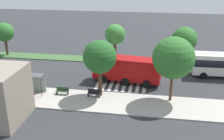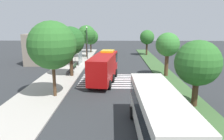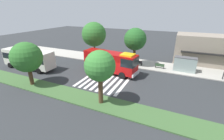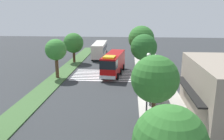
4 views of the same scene
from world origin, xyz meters
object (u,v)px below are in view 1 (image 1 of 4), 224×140
median_tree_far_west (184,40)px  bus_stop_shelter (31,79)px  bench_near_shelter (62,91)px  sidewalk_tree_west (100,57)px  median_tree_center (4,32)px  bench_west_of_shelter (94,93)px  sidewalk_tree_far_west (174,58)px  fire_truck (124,68)px  median_tree_west (115,35)px

median_tree_far_west → bus_stop_shelter: bearing=35.6°
bus_stop_shelter → median_tree_far_west: 24.20m
bench_near_shelter → sidewalk_tree_west: size_ratio=0.23×
bench_near_shelter → median_tree_center: bearing=-42.9°
bus_stop_shelter → bench_west_of_shelter: size_ratio=2.19×
bench_near_shelter → sidewalk_tree_far_west: size_ratio=0.21×
median_tree_center → bench_west_of_shelter: bearing=143.8°
bus_stop_shelter → sidewalk_tree_far_west: (-17.18, -0.52, 3.51)m
bench_west_of_shelter → sidewalk_tree_west: (-0.66, -0.51, 4.47)m
sidewalk_tree_west → median_tree_far_west: sidewalk_tree_west is taller
sidewalk_tree_west → median_tree_far_west: 17.38m
fire_truck → bus_stop_shelter: size_ratio=2.76×
bus_stop_shelter → bench_near_shelter: size_ratio=2.19×
bus_stop_shelter → sidewalk_tree_west: bearing=-176.6°
fire_truck → bench_near_shelter: bearing=43.9°
sidewalk_tree_far_west → median_tree_far_west: sidewalk_tree_far_west is taller
median_tree_center → bench_near_shelter: bearing=137.1°
sidewalk_tree_far_west → sidewalk_tree_west: 8.49m
bus_stop_shelter → median_tree_center: size_ratio=0.61×
bus_stop_shelter → median_tree_west: median_tree_west is taller
median_tree_far_west → sidewalk_tree_west: bearing=51.1°
bench_west_of_shelter → fire_truck: bearing=-119.9°
fire_truck → median_tree_far_west: median_tree_far_west is taller
bench_west_of_shelter → median_tree_far_west: median_tree_far_west is taller
sidewalk_tree_far_west → bench_west_of_shelter: bearing=3.2°
bus_stop_shelter → bench_near_shelter: bus_stop_shelter is taller
bus_stop_shelter → bench_west_of_shelter: bearing=-180.0°
fire_truck → sidewalk_tree_west: (2.40, 4.81, 3.00)m
bus_stop_shelter → median_tree_far_west: (-19.59, -14.03, 2.23)m
bench_near_shelter → sidewalk_tree_far_west: bearing=-177.8°
median_tree_far_west → median_tree_west: (11.11, -0.00, 0.42)m
bench_near_shelter → median_tree_far_west: size_ratio=0.27×
sidewalk_tree_far_west → median_tree_far_west: size_ratio=1.28×
bench_west_of_shelter → sidewalk_tree_far_west: size_ratio=0.21×
median_tree_far_west → median_tree_center: 30.69m
sidewalk_tree_west → median_tree_center: (19.80, -13.52, -0.84)m
median_tree_west → bench_near_shelter: bearing=72.3°
fire_truck → bench_near_shelter: (7.10, 5.32, -1.47)m
bench_near_shelter → bench_west_of_shelter: 4.04m
bench_near_shelter → median_tree_west: 15.24m
bench_west_of_shelter → sidewalk_tree_far_west: 10.34m
sidewalk_tree_west → fire_truck: bearing=-116.5°
bench_near_shelter → bench_west_of_shelter: same height
bench_near_shelter → sidewalk_tree_far_west: sidewalk_tree_far_west is taller
sidewalk_tree_far_west → median_tree_west: bearing=-57.2°
bench_near_shelter → median_tree_far_west: median_tree_far_west is taller
fire_truck → sidewalk_tree_far_west: size_ratio=1.26×
fire_truck → sidewalk_tree_west: sidewalk_tree_west is taller
fire_truck → median_tree_center: bearing=-14.4°
bench_west_of_shelter → median_tree_far_west: size_ratio=0.27×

